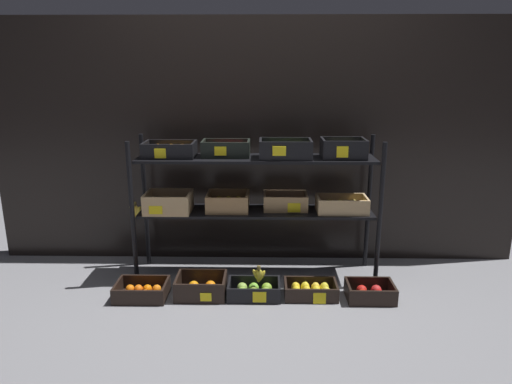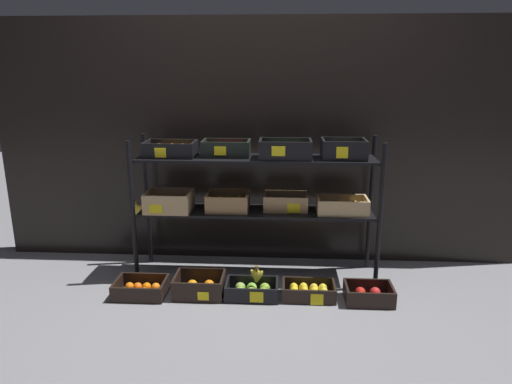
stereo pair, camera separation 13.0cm
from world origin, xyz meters
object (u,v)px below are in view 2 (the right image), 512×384
(crate_ground_apple_red, at_px, (369,295))
(crate_ground_tangerine, at_px, (141,290))
(crate_ground_apple_green, at_px, (252,291))
(crate_ground_orange, at_px, (200,287))
(banana_bunch_loose, at_px, (257,275))
(display_rack, at_px, (254,182))
(crate_ground_lemon, at_px, (309,291))

(crate_ground_apple_red, bearing_deg, crate_ground_tangerine, -179.88)
(crate_ground_apple_green, height_order, crate_ground_apple_red, crate_ground_apple_red)
(crate_ground_tangerine, bearing_deg, crate_ground_orange, 5.20)
(crate_ground_orange, distance_m, crate_ground_apple_green, 0.36)
(crate_ground_apple_green, xyz_separation_m, banana_bunch_loose, (0.03, -0.00, 0.11))
(crate_ground_apple_green, distance_m, crate_ground_apple_red, 0.78)
(crate_ground_tangerine, height_order, crate_ground_orange, crate_ground_orange)
(display_rack, relative_size, crate_ground_orange, 5.38)
(crate_ground_tangerine, distance_m, crate_ground_lemon, 1.14)
(display_rack, relative_size, crate_ground_apple_green, 5.12)
(display_rack, xyz_separation_m, banana_bunch_loose, (0.04, -0.36, -0.56))
(crate_ground_apple_green, bearing_deg, crate_ground_orange, 177.81)
(crate_ground_apple_green, distance_m, banana_bunch_loose, 0.12)
(crate_ground_apple_green, bearing_deg, crate_ground_tangerine, -178.29)
(crate_ground_apple_red, xyz_separation_m, banana_bunch_loose, (-0.75, 0.01, 0.11))
(crate_ground_tangerine, relative_size, crate_ground_apple_red, 1.10)
(crate_ground_orange, relative_size, crate_ground_lemon, 0.95)
(crate_ground_orange, xyz_separation_m, crate_ground_lemon, (0.74, -0.00, -0.01))
(crate_ground_tangerine, bearing_deg, crate_ground_apple_red, 0.12)
(crate_ground_lemon, bearing_deg, banana_bunch_loose, -177.63)
(crate_ground_lemon, xyz_separation_m, crate_ground_apple_red, (0.39, -0.03, 0.00))
(crate_ground_tangerine, bearing_deg, display_rack, 26.52)
(crate_ground_lemon, distance_m, banana_bunch_loose, 0.37)
(crate_ground_tangerine, height_order, crate_ground_apple_green, same)
(banana_bunch_loose, bearing_deg, display_rack, 96.17)
(crate_ground_apple_green, xyz_separation_m, crate_ground_lemon, (0.38, 0.01, 0.00))
(display_rack, xyz_separation_m, crate_ground_tangerine, (-0.75, -0.38, -0.68))
(display_rack, distance_m, crate_ground_orange, 0.83)
(crate_ground_tangerine, xyz_separation_m, crate_ground_lemon, (1.14, 0.03, 0.00))
(crate_ground_tangerine, height_order, crate_ground_apple_red, crate_ground_apple_red)
(display_rack, bearing_deg, crate_ground_apple_red, -25.35)
(display_rack, height_order, crate_ground_apple_green, display_rack)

